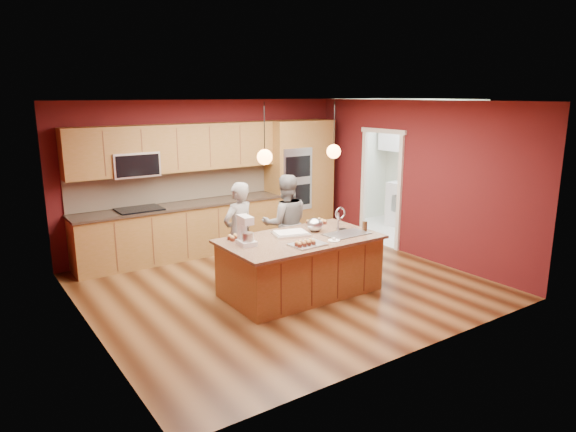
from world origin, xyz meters
TOP-DOWN VIEW (x-y plane):
  - floor at (0.00, 0.00)m, footprint 5.50×5.50m
  - ceiling at (0.00, 0.00)m, footprint 5.50×5.50m
  - wall_back at (0.00, 2.50)m, footprint 5.50×0.00m
  - wall_front at (0.00, -2.50)m, footprint 5.50×0.00m
  - wall_left at (-2.75, 0.00)m, footprint 0.00×5.00m
  - wall_right at (2.75, 0.00)m, footprint 0.00×5.00m
  - cabinet_run at (-0.68, 2.25)m, footprint 3.74×0.64m
  - oven_column at (1.85, 2.19)m, footprint 1.30×0.62m
  - doorway_trim at (2.73, 0.80)m, footprint 0.08×1.11m
  - laundry_room at (4.35, 1.20)m, footprint 2.60×2.70m
  - pendant_left at (-0.53, -0.35)m, footprint 0.20×0.20m
  - pendant_right at (0.62, -0.35)m, footprint 0.20×0.20m
  - island at (0.06, -0.36)m, footprint 2.23×1.25m
  - person_left at (-0.46, 0.52)m, footprint 0.64×0.50m
  - person_right at (0.39, 0.52)m, footprint 0.94×0.84m
  - stand_mixer at (-0.76, -0.22)m, footprint 0.23×0.31m
  - sheet_cake at (0.02, -0.15)m, footprint 0.58×0.49m
  - cooling_rack at (-0.08, -0.70)m, footprint 0.48×0.36m
  - mixing_bowl at (0.43, -0.19)m, footprint 0.24×0.24m
  - plate at (0.33, -0.76)m, footprint 0.17×0.17m
  - tumbler at (1.06, -0.58)m, footprint 0.07×0.07m
  - phone at (0.83, -0.32)m, footprint 0.15×0.11m
  - cupcakes_left at (-0.70, 0.08)m, footprint 0.33×0.16m
  - cupcakes_rack at (-0.16, -0.74)m, footprint 0.30×0.15m
  - cupcakes_right at (0.71, 0.14)m, footprint 0.30×0.23m
  - washer at (4.19, 0.85)m, footprint 0.79×0.81m
  - dryer at (4.20, 1.53)m, footprint 0.66×0.68m

SIDE VIEW (x-z plane):
  - floor at x=0.00m, z-range 0.00..0.00m
  - island at x=0.06m, z-range -0.18..1.02m
  - dryer at x=4.20m, z-range 0.00..0.95m
  - washer at x=4.19m, z-range 0.00..1.00m
  - person_left at x=-0.46m, z-range 0.00..1.54m
  - person_right at x=0.39m, z-range 0.00..1.58m
  - phone at x=0.83m, z-range 0.82..0.83m
  - plate at x=0.33m, z-range 0.82..0.84m
  - cooling_rack at x=-0.08m, z-range 0.82..0.84m
  - sheet_cake at x=0.02m, z-range 0.82..0.87m
  - cupcakes_right at x=0.71m, z-range 0.82..0.89m
  - cupcakes_left at x=-0.70m, z-range 0.82..0.89m
  - cupcakes_rack at x=-0.16m, z-range 0.84..0.91m
  - tumbler at x=1.06m, z-range 0.82..0.96m
  - mixing_bowl at x=0.43m, z-range 0.82..1.02m
  - cabinet_run at x=-0.68m, z-range -0.17..2.13m
  - stand_mixer at x=-0.76m, z-range 0.79..1.19m
  - doorway_trim at x=2.73m, z-range -0.05..2.15m
  - oven_column at x=1.85m, z-range 0.00..2.30m
  - wall_back at x=0.00m, z-range -1.40..4.10m
  - wall_front at x=0.00m, z-range -1.40..4.10m
  - wall_left at x=-2.75m, z-range -1.15..3.85m
  - wall_right at x=2.75m, z-range -1.15..3.85m
  - laundry_room at x=4.35m, z-range 0.60..3.30m
  - pendant_left at x=-0.53m, z-range 1.60..2.40m
  - pendant_right at x=0.62m, z-range 1.60..2.40m
  - ceiling at x=0.00m, z-range 2.70..2.70m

